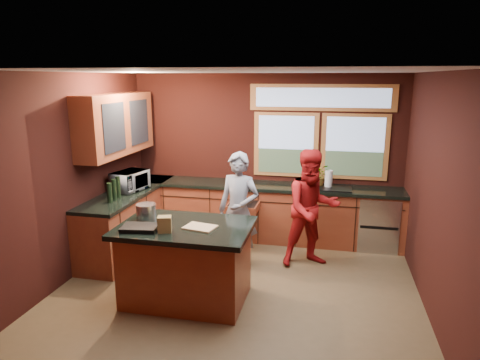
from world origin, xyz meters
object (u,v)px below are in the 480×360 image
(stock_pot, at_px, (146,211))
(person_red, at_px, (312,209))
(island, at_px, (186,262))
(person_grey, at_px, (239,211))
(cutting_board, at_px, (200,227))

(stock_pot, bearing_deg, person_red, 31.14)
(island, bearing_deg, person_grey, 69.05)
(island, distance_m, stock_pot, 0.80)
(cutting_board, height_order, stock_pot, stock_pot)
(island, relative_size, person_grey, 0.94)
(stock_pot, bearing_deg, island, -15.26)
(person_grey, height_order, stock_pot, person_grey)
(person_grey, bearing_deg, cutting_board, -87.51)
(person_red, distance_m, cutting_board, 1.84)
(island, distance_m, person_red, 1.97)
(island, height_order, person_grey, person_grey)
(person_grey, relative_size, person_red, 0.98)
(cutting_board, xyz_separation_m, stock_pot, (-0.75, 0.20, 0.08))
(island, relative_size, person_red, 0.92)
(stock_pot, bearing_deg, cutting_board, -14.93)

